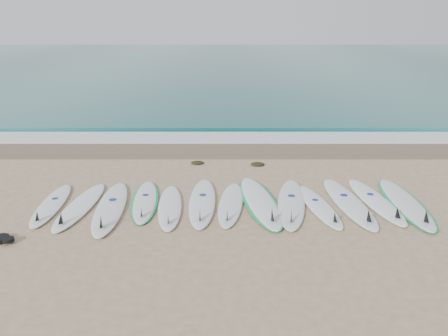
{
  "coord_description": "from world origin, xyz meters",
  "views": [
    {
      "loc": [
        -0.14,
        -8.43,
        3.74
      ],
      "look_at": [
        -0.14,
        1.3,
        0.4
      ],
      "focal_mm": 35.0,
      "sensor_mm": 36.0,
      "label": 1
    }
  ],
  "objects_px": {
    "surfboard_6": "(231,204)",
    "leash_coil": "(2,239)",
    "surfboard_0": "(51,205)",
    "surfboard_12": "(406,203)"
  },
  "relations": [
    {
      "from": "surfboard_6",
      "to": "leash_coil",
      "type": "bearing_deg",
      "value": -153.95
    },
    {
      "from": "surfboard_6",
      "to": "leash_coil",
      "type": "height_order",
      "value": "surfboard_6"
    },
    {
      "from": "surfboard_0",
      "to": "surfboard_12",
      "type": "distance_m",
      "value": 7.46
    },
    {
      "from": "surfboard_0",
      "to": "surfboard_6",
      "type": "xyz_separation_m",
      "value": [
        3.76,
        0.05,
        0.0
      ]
    },
    {
      "from": "surfboard_12",
      "to": "leash_coil",
      "type": "xyz_separation_m",
      "value": [
        -7.77,
        -1.58,
        -0.0
      ]
    },
    {
      "from": "surfboard_0",
      "to": "leash_coil",
      "type": "relative_size",
      "value": 5.05
    },
    {
      "from": "surfboard_0",
      "to": "surfboard_6",
      "type": "height_order",
      "value": "surfboard_6"
    },
    {
      "from": "surfboard_0",
      "to": "surfboard_6",
      "type": "distance_m",
      "value": 3.76
    },
    {
      "from": "surfboard_12",
      "to": "leash_coil",
      "type": "bearing_deg",
      "value": -167.22
    },
    {
      "from": "surfboard_6",
      "to": "leash_coil",
      "type": "xyz_separation_m",
      "value": [
        -4.07,
        -1.53,
        -0.0
      ]
    }
  ]
}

